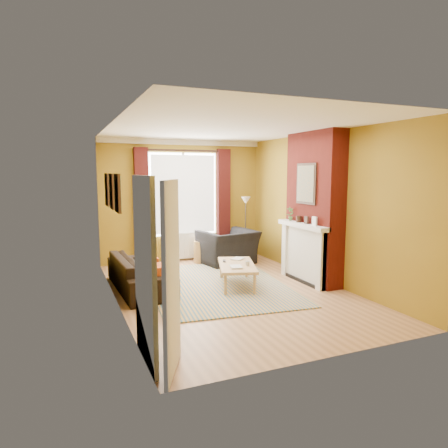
{
  "coord_description": "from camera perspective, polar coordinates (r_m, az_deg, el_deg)",
  "views": [
    {
      "loc": [
        -2.69,
        -6.21,
        2.06
      ],
      "look_at": [
        0.0,
        0.25,
        1.15
      ],
      "focal_mm": 32.0,
      "sensor_mm": 36.0,
      "label": 1
    }
  ],
  "objects": [
    {
      "name": "wicker_stool",
      "position": [
        9.19,
        -3.1,
        -3.95
      ],
      "size": [
        0.43,
        0.43,
        0.5
      ],
      "rotation": [
        0.0,
        0.0,
        -0.08
      ],
      "color": "#A17C46",
      "rests_on": "ground"
    },
    {
      "name": "sofa",
      "position": [
        7.24,
        -11.9,
        -6.85
      ],
      "size": [
        0.88,
        2.07,
        0.6
      ],
      "primitive_type": "imported",
      "rotation": [
        0.0,
        0.0,
        1.61
      ],
      "color": "black",
      "rests_on": "ground"
    },
    {
      "name": "mug",
      "position": [
        7.12,
        3.38,
        -5.64
      ],
      "size": [
        0.12,
        0.12,
        0.09
      ],
      "primitive_type": "imported",
      "rotation": [
        0.0,
        0.0,
        -0.4
      ],
      "color": "#999999",
      "rests_on": "coffee_table"
    },
    {
      "name": "armchair",
      "position": [
        9.02,
        0.57,
        -3.31
      ],
      "size": [
        1.34,
        1.22,
        0.76
      ],
      "primitive_type": "imported",
      "rotation": [
        0.0,
        0.0,
        3.33
      ],
      "color": "black",
      "rests_on": "ground"
    },
    {
      "name": "floor_lamp",
      "position": [
        9.28,
        3.13,
        1.95
      ],
      "size": [
        0.24,
        0.24,
        1.49
      ],
      "rotation": [
        0.0,
        0.0,
        0.09
      ],
      "color": "black",
      "rests_on": "ground"
    },
    {
      "name": "ground",
      "position": [
        7.07,
        0.79,
        -9.52
      ],
      "size": [
        5.5,
        5.5,
        0.0
      ],
      "primitive_type": "plane",
      "color": "#936743",
      "rests_on": "ground"
    },
    {
      "name": "book_b",
      "position": [
        7.68,
        1.32,
        -4.91
      ],
      "size": [
        0.32,
        0.31,
        0.02
      ],
      "primitive_type": "imported",
      "rotation": [
        0.0,
        0.0,
        -0.87
      ],
      "color": "#999999",
      "rests_on": "coffee_table"
    },
    {
      "name": "coffee_table",
      "position": [
        7.27,
        1.84,
        -6.06
      ],
      "size": [
        0.98,
        1.37,
        0.41
      ],
      "rotation": [
        0.0,
        0.0,
        -0.33
      ],
      "color": "tan",
      "rests_on": "ground"
    },
    {
      "name": "tv_remote",
      "position": [
        7.45,
        0.02,
        -5.29
      ],
      "size": [
        0.1,
        0.17,
        0.02
      ],
      "rotation": [
        0.0,
        0.0,
        -0.38
      ],
      "color": "#262628",
      "rests_on": "coffee_table"
    },
    {
      "name": "book_a",
      "position": [
        6.97,
        0.92,
        -6.16
      ],
      "size": [
        0.26,
        0.31,
        0.03
      ],
      "primitive_type": "imported",
      "rotation": [
        0.0,
        0.0,
        -0.26
      ],
      "color": "#999999",
      "rests_on": "coffee_table"
    },
    {
      "name": "striped_rug",
      "position": [
        7.41,
        -0.99,
        -8.66
      ],
      "size": [
        2.74,
        3.55,
        0.02
      ],
      "rotation": [
        0.0,
        0.0,
        -0.11
      ],
      "color": "#316187",
      "rests_on": "ground"
    },
    {
      "name": "room_walls",
      "position": [
        7.32,
        4.53,
        2.1
      ],
      "size": [
        3.82,
        5.54,
        2.83
      ],
      "color": "olive",
      "rests_on": "ground"
    }
  ]
}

